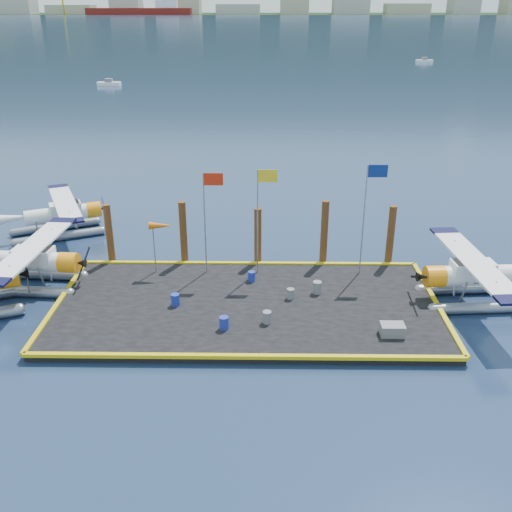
{
  "coord_description": "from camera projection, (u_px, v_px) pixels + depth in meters",
  "views": [
    {
      "loc": [
        0.86,
        -26.54,
        14.91
      ],
      "look_at": [
        0.44,
        2.0,
        2.24
      ],
      "focal_mm": 40.0,
      "sensor_mm": 36.0,
      "label": 1
    }
  ],
  "objects": [
    {
      "name": "piling_4",
      "position": [
        390.0,
        238.0,
        34.32
      ],
      "size": [
        0.44,
        0.44,
        4.0
      ],
      "primitive_type": "cylinder",
      "color": "#472A14",
      "rests_on": "ground"
    },
    {
      "name": "seaplane_b",
      "position": [
        28.0,
        264.0,
        32.1
      ],
      "size": [
        8.65,
        9.54,
        3.39
      ],
      "rotation": [
        0.0,
        0.0,
        -1.64
      ],
      "color": "gray",
      "rests_on": "ground"
    },
    {
      "name": "piling_3",
      "position": [
        324.0,
        235.0,
        34.31
      ],
      "size": [
        0.44,
        0.44,
        4.3
      ],
      "primitive_type": "cylinder",
      "color": "#472A14",
      "rests_on": "ground"
    },
    {
      "name": "drum_3",
      "position": [
        224.0,
        323.0,
        27.65
      ],
      "size": [
        0.46,
        0.46,
        0.64
      ],
      "primitive_type": "cylinder",
      "color": "navy",
      "rests_on": "dock"
    },
    {
      "name": "flagpole_yellow",
      "position": [
        261.0,
        206.0,
        31.95
      ],
      "size": [
        1.14,
        0.08,
        6.2
      ],
      "color": "gray",
      "rests_on": "dock"
    },
    {
      "name": "far_backdrop",
      "position": [
        350.0,
        6.0,
        1611.1
      ],
      "size": [
        3050.0,
        2050.0,
        810.0
      ],
      "color": "black",
      "rests_on": "ground"
    },
    {
      "name": "piling_1",
      "position": [
        184.0,
        235.0,
        34.45
      ],
      "size": [
        0.44,
        0.44,
        4.2
      ],
      "primitive_type": "cylinder",
      "color": "#472A14",
      "rests_on": "ground"
    },
    {
      "name": "piling_2",
      "position": [
        258.0,
        238.0,
        34.47
      ],
      "size": [
        0.44,
        0.44,
        3.8
      ],
      "primitive_type": "cylinder",
      "color": "#472A14",
      "rests_on": "ground"
    },
    {
      "name": "flagpole_blue",
      "position": [
        368.0,
        204.0,
        31.79
      ],
      "size": [
        1.14,
        0.08,
        6.5
      ],
      "color": "gray",
      "rests_on": "dock"
    },
    {
      "name": "dock_bumpers",
      "position": [
        247.0,
        301.0,
        30.11
      ],
      "size": [
        20.25,
        10.25,
        0.18
      ],
      "primitive_type": null,
      "color": "#C4AD0B",
      "rests_on": "dock"
    },
    {
      "name": "drum_5",
      "position": [
        252.0,
        276.0,
        32.44
      ],
      "size": [
        0.41,
        0.41,
        0.58
      ],
      "primitive_type": "cylinder",
      "color": "navy",
      "rests_on": "dock"
    },
    {
      "name": "piling_0",
      "position": [
        110.0,
        236.0,
        34.55
      ],
      "size": [
        0.44,
        0.44,
        4.0
      ],
      "primitive_type": "cylinder",
      "color": "#472A14",
      "rests_on": "ground"
    },
    {
      "name": "flagpole_red",
      "position": [
        208.0,
        208.0,
        32.03
      ],
      "size": [
        1.14,
        0.08,
        6.0
      ],
      "color": "gray",
      "rests_on": "dock"
    },
    {
      "name": "seaplane_c",
      "position": [
        61.0,
        216.0,
        39.59
      ],
      "size": [
        8.26,
        8.65,
        3.18
      ],
      "rotation": [
        0.0,
        0.0,
        -1.14
      ],
      "color": "gray",
      "rests_on": "ground"
    },
    {
      "name": "drum_0",
      "position": [
        175.0,
        300.0,
        29.82
      ],
      "size": [
        0.45,
        0.45,
        0.63
      ],
      "primitive_type": "cylinder",
      "color": "navy",
      "rests_on": "dock"
    },
    {
      "name": "ground",
      "position": [
        247.0,
        310.0,
        30.31
      ],
      "size": [
        4000.0,
        4000.0,
        0.0
      ],
      "primitive_type": "plane",
      "color": "#172B47",
      "rests_on": "ground"
    },
    {
      "name": "dock",
      "position": [
        247.0,
        306.0,
        30.23
      ],
      "size": [
        20.0,
        10.0,
        0.4
      ],
      "primitive_type": "cube",
      "color": "black",
      "rests_on": "ground"
    },
    {
      "name": "drum_4",
      "position": [
        317.0,
        287.0,
        31.05
      ],
      "size": [
        0.48,
        0.48,
        0.68
      ],
      "primitive_type": "cylinder",
      "color": "slate",
      "rests_on": "dock"
    },
    {
      "name": "windsock",
      "position": [
        161.0,
        227.0,
        32.54
      ],
      "size": [
        1.4,
        0.44,
        3.12
      ],
      "color": "gray",
      "rests_on": "dock"
    },
    {
      "name": "seaplane_d",
      "position": [
        478.0,
        278.0,
        30.41
      ],
      "size": [
        8.72,
        9.61,
        3.41
      ],
      "rotation": [
        0.0,
        0.0,
        1.64
      ],
      "color": "gray",
      "rests_on": "ground"
    },
    {
      "name": "drum_1",
      "position": [
        267.0,
        317.0,
        28.17
      ],
      "size": [
        0.44,
        0.44,
        0.62
      ],
      "primitive_type": "cylinder",
      "color": "slate",
      "rests_on": "dock"
    },
    {
      "name": "crate",
      "position": [
        392.0,
        330.0,
        27.14
      ],
      "size": [
        1.14,
        0.76,
        0.57
      ],
      "primitive_type": "cube",
      "color": "slate",
      "rests_on": "dock"
    },
    {
      "name": "drum_2",
      "position": [
        290.0,
        294.0,
        30.52
      ],
      "size": [
        0.4,
        0.4,
        0.56
      ],
      "primitive_type": "cylinder",
      "color": "slate",
      "rests_on": "dock"
    }
  ]
}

